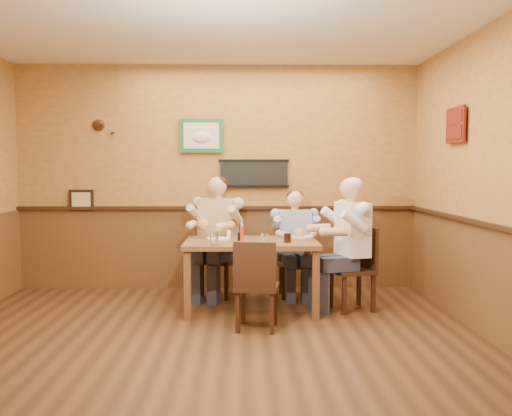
% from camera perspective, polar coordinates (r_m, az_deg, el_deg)
% --- Properties ---
extents(room, '(5.02, 5.03, 2.81)m').
position_cam_1_polar(room, '(4.85, -3.52, 6.01)').
color(room, '#361F10').
rests_on(room, ground).
extents(dining_table, '(1.40, 0.90, 0.75)m').
position_cam_1_polar(dining_table, '(6.06, -0.48, -4.14)').
color(dining_table, brown).
rests_on(dining_table, ground).
extents(chair_back_left, '(0.53, 0.53, 0.89)m').
position_cam_1_polar(chair_back_left, '(6.75, -3.78, -5.12)').
color(chair_back_left, '#351D10').
rests_on(chair_back_left, ground).
extents(chair_back_right, '(0.38, 0.38, 0.79)m').
position_cam_1_polar(chair_back_right, '(6.77, 3.86, -5.54)').
color(chair_back_right, '#351D10').
rests_on(chair_back_right, ground).
extents(chair_right_end, '(0.50, 0.50, 0.89)m').
position_cam_1_polar(chair_right_end, '(6.20, 9.58, -6.01)').
color(chair_right_end, '#351D10').
rests_on(chair_right_end, ground).
extents(chair_near_side, '(0.45, 0.45, 0.85)m').
position_cam_1_polar(chair_near_side, '(5.40, 0.10, -7.66)').
color(chair_near_side, '#351D10').
rests_on(chair_near_side, ground).
extents(diner_tan_shirt, '(0.76, 0.76, 1.28)m').
position_cam_1_polar(diner_tan_shirt, '(6.73, -3.78, -3.50)').
color(diner_tan_shirt, beige).
rests_on(diner_tan_shirt, ground).
extents(diner_blue_polo, '(0.55, 0.55, 1.13)m').
position_cam_1_polar(diner_blue_polo, '(6.74, 3.87, -4.12)').
color(diner_blue_polo, '#87A0CB').
rests_on(diner_blue_polo, ground).
extents(diner_white_elder, '(0.72, 0.72, 1.27)m').
position_cam_1_polar(diner_white_elder, '(6.17, 9.60, -4.26)').
color(diner_white_elder, white).
rests_on(diner_white_elder, ground).
extents(water_glass_left, '(0.11, 0.11, 0.13)m').
position_cam_1_polar(water_glass_left, '(5.72, -4.21, -3.06)').
color(water_glass_left, white).
rests_on(water_glass_left, dining_table).
extents(water_glass_mid, '(0.09, 0.09, 0.11)m').
position_cam_1_polar(water_glass_mid, '(5.75, 0.86, -3.09)').
color(water_glass_mid, white).
rests_on(water_glass_mid, dining_table).
extents(cola_tumbler, '(0.08, 0.08, 0.10)m').
position_cam_1_polar(cola_tumbler, '(5.89, 3.16, -3.00)').
color(cola_tumbler, black).
rests_on(cola_tumbler, dining_table).
extents(hot_sauce_bottle, '(0.05, 0.05, 0.17)m').
position_cam_1_polar(hot_sauce_bottle, '(6.03, -1.42, -2.47)').
color(hot_sauce_bottle, red).
rests_on(hot_sauce_bottle, dining_table).
extents(salt_shaker, '(0.04, 0.04, 0.10)m').
position_cam_1_polar(salt_shaker, '(6.13, -2.74, -2.72)').
color(salt_shaker, white).
rests_on(salt_shaker, dining_table).
extents(pepper_shaker, '(0.04, 0.04, 0.08)m').
position_cam_1_polar(pepper_shaker, '(6.04, -1.69, -2.90)').
color(pepper_shaker, black).
rests_on(pepper_shaker, dining_table).
extents(plate_far_left, '(0.33, 0.33, 0.02)m').
position_cam_1_polar(plate_far_left, '(6.17, -3.78, -3.06)').
color(plate_far_left, silver).
rests_on(plate_far_left, dining_table).
extents(plate_far_right, '(0.27, 0.27, 0.02)m').
position_cam_1_polar(plate_far_right, '(6.34, 4.67, -2.88)').
color(plate_far_right, silver).
rests_on(plate_far_right, dining_table).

